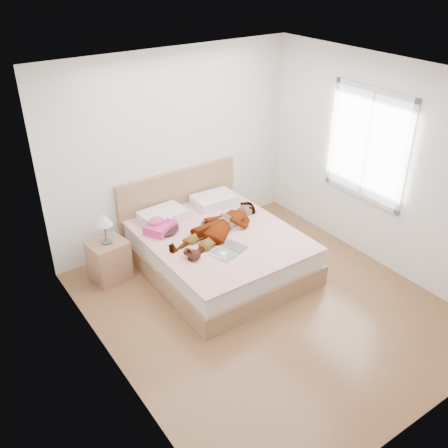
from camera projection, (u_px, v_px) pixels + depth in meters
name	position (u px, v px, depth m)	size (l,w,h in m)	color
ground	(266.00, 306.00, 5.79)	(4.00, 4.00, 0.00)	#55351A
woman	(220.00, 224.00, 6.23)	(0.57, 1.51, 0.21)	white
hair	(162.00, 227.00, 6.30)	(0.40, 0.50, 0.07)	black
phone	(169.00, 216.00, 6.23)	(0.05, 0.10, 0.01)	silver
room_shell	(368.00, 145.00, 6.14)	(4.00, 4.00, 4.00)	white
bed	(216.00, 247.00, 6.39)	(1.80, 2.08, 1.00)	brown
towel	(159.00, 226.00, 6.24)	(0.45, 0.42, 0.19)	#DB3B81
magazine	(230.00, 250.00, 5.87)	(0.51, 0.41, 0.03)	silver
coffee_mug	(223.00, 256.00, 5.70)	(0.11, 0.09, 0.09)	white
plush_toy	(192.00, 254.00, 5.69)	(0.20, 0.24, 0.12)	black
nightstand	(109.00, 258.00, 6.12)	(0.47, 0.43, 0.92)	brown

